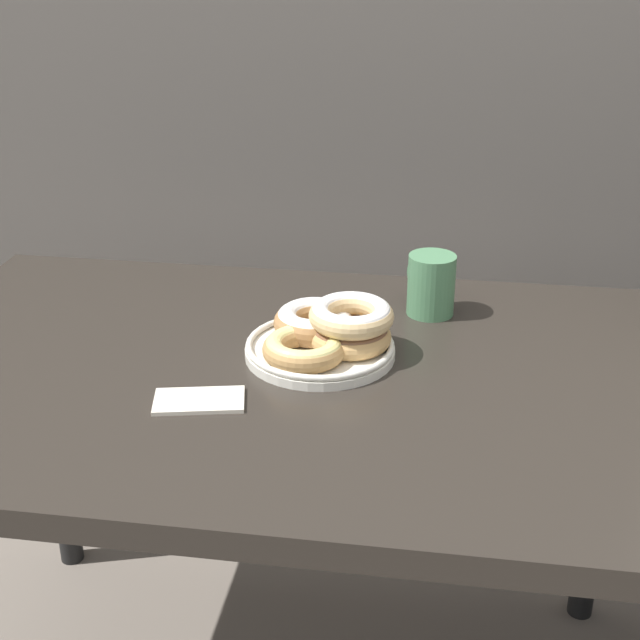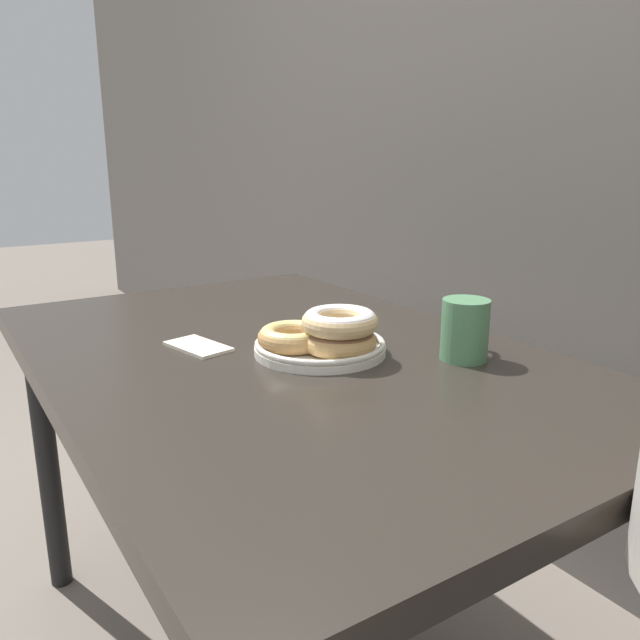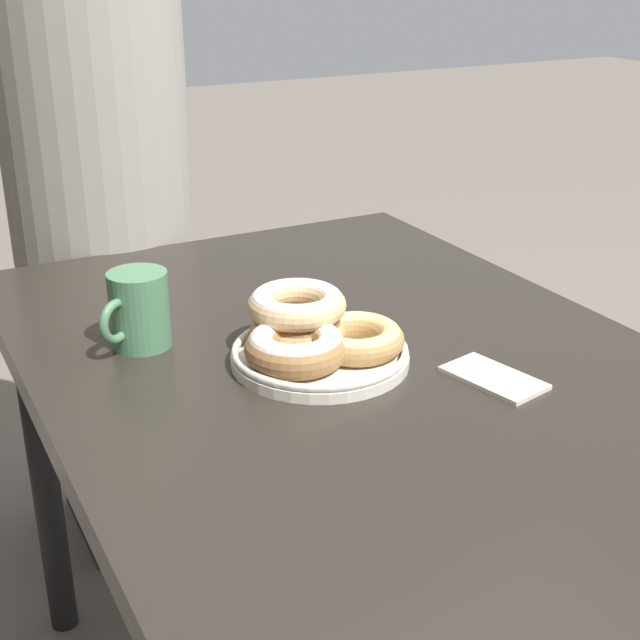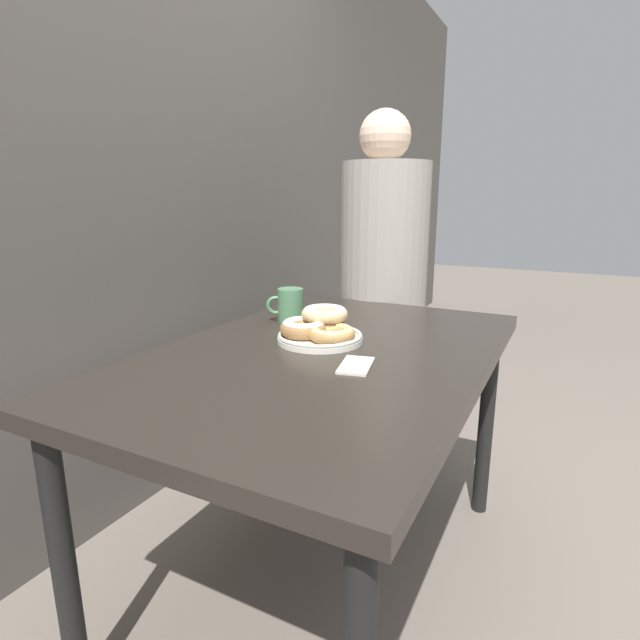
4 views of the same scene
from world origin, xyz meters
name	(u,v)px [view 3 (image 3 of 4)]	position (x,y,z in m)	size (l,w,h in m)	color
dining_table	(370,421)	(0.00, 0.34, 0.63)	(1.23, 0.79, 0.70)	#28231E
donut_plate	(312,335)	(0.06, 0.39, 0.74)	(0.25, 0.23, 0.09)	silver
coffee_mug	(138,309)	(0.21, 0.58, 0.75)	(0.09, 0.11, 0.10)	#4C7F56
person_figure	(99,200)	(0.79, 0.48, 0.75)	(0.35, 0.34, 1.39)	#232838
napkin	(494,378)	(-0.09, 0.22, 0.70)	(0.14, 0.09, 0.01)	beige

